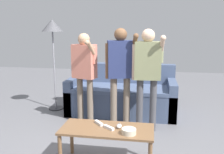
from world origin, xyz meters
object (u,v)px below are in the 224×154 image
object	(u,v)px
player_left	(84,68)
player_center	(120,67)
game_remote_nunchuk	(119,126)
player_right	(147,68)
game_remote_wand_near	(99,123)
coffee_table	(107,133)
game_remote_wand_far	(109,128)
couch	(122,96)
snack_bowl	(129,131)
floor_lamp	(52,31)

from	to	relation	value
player_left	player_center	world-z (taller)	player_center
game_remote_nunchuk	player_right	distance (m)	1.18
player_left	game_remote_wand_near	xyz separation A→B (m)	(0.47, -1.06, -0.46)
coffee_table	game_remote_nunchuk	distance (m)	0.16
player_left	player_right	bearing A→B (deg)	-5.83
game_remote_wand_far	game_remote_wand_near	bearing A→B (deg)	141.01
player_left	game_remote_wand_far	xyz separation A→B (m)	(0.60, -1.17, -0.46)
couch	player_left	size ratio (longest dim) A/B	1.31
couch	player_left	world-z (taller)	player_left
snack_bowl	couch	bearing A→B (deg)	99.56
snack_bowl	game_remote_nunchuk	size ratio (longest dim) A/B	1.77
player_left	game_remote_wand_far	distance (m)	1.40
game_remote_nunchuk	player_right	bearing A→B (deg)	75.31
game_remote_wand_near	floor_lamp	bearing A→B (deg)	126.12
coffee_table	game_remote_wand_near	xyz separation A→B (m)	(-0.12, 0.10, 0.08)
couch	game_remote_nunchuk	size ratio (longest dim) A/B	21.89
couch	floor_lamp	bearing A→B (deg)	-178.83
game_remote_nunchuk	floor_lamp	world-z (taller)	floor_lamp
floor_lamp	game_remote_wand_near	bearing A→B (deg)	-53.88
coffee_table	game_remote_wand_far	xyz separation A→B (m)	(0.02, -0.01, 0.08)
couch	game_remote_wand_far	world-z (taller)	couch
snack_bowl	player_center	xyz separation A→B (m)	(-0.26, 1.21, 0.50)
snack_bowl	game_remote_wand_far	distance (m)	0.25
player_center	couch	bearing A→B (deg)	95.40
floor_lamp	coffee_table	bearing A→B (deg)	-52.97
snack_bowl	player_center	distance (m)	1.33
couch	game_remote_nunchuk	world-z (taller)	couch
floor_lamp	game_remote_wand_near	size ratio (longest dim) A/B	12.16
couch	game_remote_wand_near	size ratio (longest dim) A/B	13.77
player_center	player_right	world-z (taller)	player_center
coffee_table	player_left	world-z (taller)	player_left
game_remote_nunchuk	couch	bearing A→B (deg)	96.41
coffee_table	snack_bowl	bearing A→B (deg)	-23.25
snack_bowl	game_remote_wand_near	size ratio (longest dim) A/B	1.11
player_center	coffee_table	bearing A→B (deg)	-90.05
couch	snack_bowl	size ratio (longest dim) A/B	12.40
floor_lamp	game_remote_wand_far	xyz separation A→B (m)	(1.37, -1.81, -1.03)
floor_lamp	player_right	world-z (taller)	floor_lamp
game_remote_wand_far	player_right	bearing A→B (deg)	70.42
floor_lamp	couch	bearing A→B (deg)	1.17
player_center	player_right	xyz separation A→B (m)	(0.40, -0.04, -0.01)
floor_lamp	game_remote_wand_near	distance (m)	2.33
player_right	game_remote_nunchuk	bearing A→B (deg)	-104.69
player_right	game_remote_wand_near	size ratio (longest dim) A/B	11.00
snack_bowl	game_remote_wand_far	xyz separation A→B (m)	(-0.23, 0.10, -0.01)
player_center	game_remote_wand_near	xyz separation A→B (m)	(-0.12, -1.00, -0.51)
coffee_table	player_center	world-z (taller)	player_center
coffee_table	player_right	world-z (taller)	player_right
player_right	game_remote_wand_far	xyz separation A→B (m)	(-0.38, -1.07, -0.50)
floor_lamp	player_left	xyz separation A→B (m)	(0.77, -0.63, -0.57)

